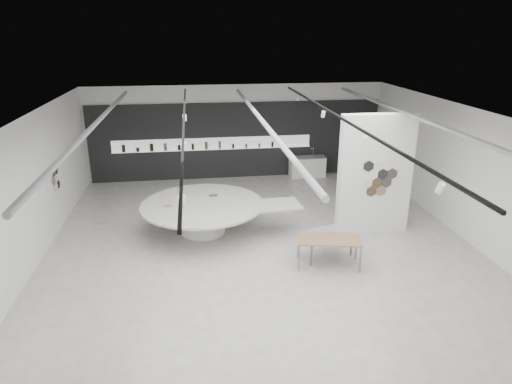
{
  "coord_description": "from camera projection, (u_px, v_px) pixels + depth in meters",
  "views": [
    {
      "loc": [
        -1.8,
        -11.26,
        5.87
      ],
      "look_at": [
        -0.04,
        1.2,
        1.35
      ],
      "focal_mm": 32.0,
      "sensor_mm": 36.0,
      "label": 1
    }
  ],
  "objects": [
    {
      "name": "partition_column",
      "position": [
        375.0,
        174.0,
        13.5
      ],
      "size": [
        2.2,
        0.38,
        3.6
      ],
      "color": "white",
      "rests_on": "ground"
    },
    {
      "name": "room",
      "position": [
        260.0,
        182.0,
        12.0
      ],
      "size": [
        12.02,
        14.02,
        3.82
      ],
      "color": "beige",
      "rests_on": "ground"
    },
    {
      "name": "sample_table_wood",
      "position": [
        329.0,
        241.0,
        11.77
      ],
      "size": [
        1.76,
        1.12,
        0.76
      ],
      "rotation": [
        0.0,
        0.0,
        -0.2
      ],
      "color": "#896347",
      "rests_on": "ground"
    },
    {
      "name": "sample_table_stone",
      "position": [
        326.0,
        234.0,
        12.29
      ],
      "size": [
        1.53,
        1.1,
        0.71
      ],
      "rotation": [
        0.0,
        0.0,
        0.33
      ],
      "color": "gray",
      "rests_on": "ground"
    },
    {
      "name": "display_island",
      "position": [
        205.0,
        213.0,
        13.75
      ],
      "size": [
        4.91,
        3.94,
        0.94
      ],
      "rotation": [
        0.0,
        0.0,
        0.07
      ],
      "color": "white",
      "rests_on": "ground"
    },
    {
      "name": "kitchen_counter",
      "position": [
        307.0,
        167.0,
        19.05
      ],
      "size": [
        1.53,
        0.66,
        1.19
      ],
      "rotation": [
        0.0,
        0.0,
        0.05
      ],
      "color": "white",
      "rests_on": "ground"
    },
    {
      "name": "back_wall_display",
      "position": [
        235.0,
        141.0,
        18.64
      ],
      "size": [
        11.8,
        0.27,
        3.1
      ],
      "color": "black",
      "rests_on": "ground"
    }
  ]
}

